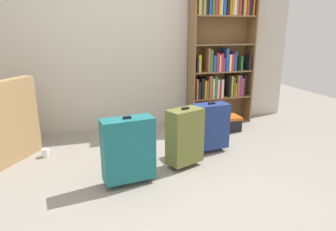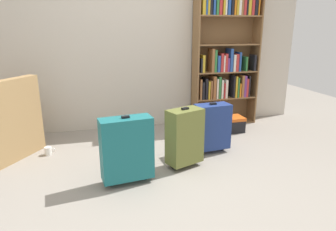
% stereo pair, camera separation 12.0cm
% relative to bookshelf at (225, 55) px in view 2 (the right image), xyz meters
% --- Properties ---
extents(ground_plane, '(8.59, 8.59, 0.00)m').
position_rel_bookshelf_xyz_m(ground_plane, '(-1.23, -1.63, -1.04)').
color(ground_plane, gray).
extents(back_wall, '(4.91, 0.10, 2.60)m').
position_rel_bookshelf_xyz_m(back_wall, '(-1.23, 0.20, 0.26)').
color(back_wall, beige).
rests_on(back_wall, ground).
extents(bookshelf, '(0.97, 0.28, 1.96)m').
position_rel_bookshelf_xyz_m(bookshelf, '(0.00, 0.00, 0.00)').
color(bookshelf, brown).
rests_on(bookshelf, ground).
extents(mug, '(0.12, 0.08, 0.10)m').
position_rel_bookshelf_xyz_m(mug, '(-2.47, -0.66, -0.99)').
color(mug, white).
rests_on(mug, ground).
extents(storage_box, '(0.46, 0.26, 0.21)m').
position_rel_bookshelf_xyz_m(storage_box, '(-0.11, -0.42, -0.93)').
color(storage_box, black).
rests_on(storage_box, ground).
extents(suitcase_olive, '(0.42, 0.32, 0.65)m').
position_rel_bookshelf_xyz_m(suitcase_olive, '(-1.03, -1.34, -0.70)').
color(suitcase_olive, brown).
rests_on(suitcase_olive, ground).
extents(suitcase_teal, '(0.50, 0.26, 0.66)m').
position_rel_bookshelf_xyz_m(suitcase_teal, '(-1.66, -1.54, -0.69)').
color(suitcase_teal, '#19666B').
rests_on(suitcase_teal, ground).
extents(suitcase_navy_blue, '(0.42, 0.24, 0.60)m').
position_rel_bookshelf_xyz_m(suitcase_navy_blue, '(-0.60, -1.04, -0.73)').
color(suitcase_navy_blue, navy).
rests_on(suitcase_navy_blue, ground).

